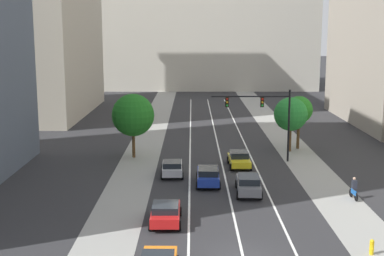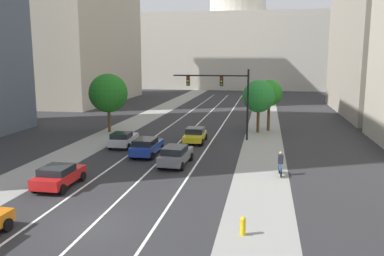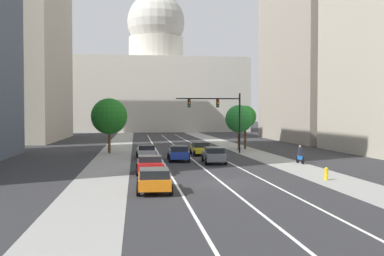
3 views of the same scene
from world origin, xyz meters
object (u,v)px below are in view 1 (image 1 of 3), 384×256
capitol_building (205,27)px  street_tree_mid_right (290,114)px  street_tree_mid_left (133,115)px  street_tree_far_right (299,110)px  car_blue (208,175)px  traffic_signal_mast (265,111)px  car_silver (172,167)px  car_yellow (239,159)px  car_red (165,213)px  car_gray (248,184)px  cyclist (354,188)px  fire_hydrant (372,247)px

capitol_building → street_tree_mid_right: capitol_building is taller
street_tree_mid_right → capitol_building: bearing=96.3°
street_tree_mid_left → street_tree_far_right: 17.84m
car_blue → traffic_signal_mast: traffic_signal_mast is taller
capitol_building → street_tree_mid_left: (-8.77, -69.80, -9.04)m
car_silver → car_yellow: bearing=-64.6°
capitol_building → car_red: 89.56m
traffic_signal_mast → capitol_building: bearing=93.3°
car_gray → street_tree_far_right: (7.05, 16.29, 3.44)m
car_blue → car_silver: car_blue is taller
capitol_building → car_blue: (-1.55, -79.44, -12.57)m
car_blue → car_gray: bearing=-128.6°
car_blue → cyclist: 11.63m
street_tree_mid_right → street_tree_mid_left: bearing=-170.5°
car_yellow → car_gray: size_ratio=0.93×
car_gray → street_tree_far_right: 18.08m
traffic_signal_mast → street_tree_far_right: bearing=52.7°
car_yellow → fire_hydrant: car_yellow is taller
car_blue → car_gray: 4.01m
cyclist → car_yellow: bearing=33.6°
street_tree_mid_left → traffic_signal_mast: bearing=-7.5°
capitol_building → street_tree_mid_left: size_ratio=7.35×
car_red → fire_hydrant: size_ratio=4.49×
car_blue → street_tree_mid_right: (9.00, 12.37, 3.19)m
cyclist → street_tree_mid_right: 16.72m
car_silver → fire_hydrant: (12.02, -16.88, -0.28)m
car_blue → cyclist: size_ratio=2.57×
street_tree_far_right → street_tree_mid_right: bearing=-129.5°
car_gray → street_tree_mid_right: size_ratio=0.78×
street_tree_mid_left → car_red: bearing=-77.6°
traffic_signal_mast → cyclist: 13.63m
car_red → fire_hydrant: 13.03m
street_tree_far_right → street_tree_mid_right: 1.80m
car_silver → car_gray: car_gray is taller
car_gray → street_tree_mid_right: 16.36m
car_gray → car_silver: bearing=51.8°
car_blue → car_gray: size_ratio=0.98×
car_silver → street_tree_mid_left: (-4.14, 6.88, 3.58)m
street_tree_far_right → cyclist: bearing=-87.4°
car_yellow → car_red: car_yellow is taller
car_red → street_tree_mid_left: bearing=12.1°
car_red → street_tree_mid_right: (12.09, 21.48, 3.24)m
capitol_building → street_tree_mid_right: 68.13m
car_yellow → car_blue: car_blue is taller
car_blue → car_red: size_ratio=1.08×
traffic_signal_mast → car_yellow: bearing=-142.8°
car_silver → street_tree_mid_left: size_ratio=0.64×
car_gray → capitol_building: bearing=3.7°
car_blue → street_tree_mid_left: (-7.22, 9.65, 3.53)m
capitol_building → street_tree_far_right: capitol_building is taller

